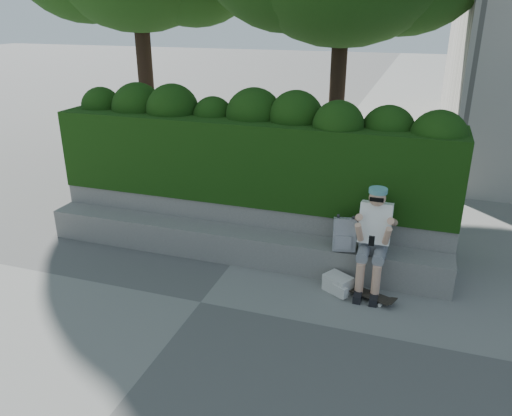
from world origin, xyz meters
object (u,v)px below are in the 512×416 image
(person, at_px, (374,235))
(backpack_plaid, at_px, (344,234))
(skateboard, at_px, (364,293))
(backpack_ground, at_px, (338,284))

(person, relative_size, backpack_plaid, 3.18)
(skateboard, relative_size, backpack_plaid, 1.71)
(person, distance_m, skateboard, 0.75)
(backpack_plaid, xyz_separation_m, backpack_ground, (0.01, -0.33, -0.56))
(skateboard, xyz_separation_m, backpack_plaid, (-0.36, 0.38, 0.60))
(backpack_plaid, bearing_deg, backpack_ground, -100.84)
(person, xyz_separation_m, backpack_ground, (-0.38, -0.25, -0.64))
(backpack_plaid, distance_m, backpack_ground, 0.65)
(backpack_plaid, bearing_deg, skateboard, -58.44)
(person, xyz_separation_m, backpack_plaid, (-0.38, 0.08, -0.08))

